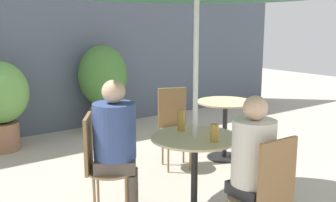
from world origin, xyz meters
name	(u,v)px	position (x,y,z in m)	size (l,w,h in m)	color
storefront_wall	(46,38)	(0.00, 3.69, 1.50)	(10.00, 0.06, 3.00)	#4C5666
cafe_table_near	(195,157)	(0.05, 0.15, 0.57)	(0.78, 0.78, 0.75)	black
cafe_table_far	(225,117)	(1.38, 1.14, 0.55)	(0.73, 0.73, 0.75)	black
bistro_chair_0	(99,159)	(-0.66, 0.60, 0.57)	(0.47, 0.47, 0.95)	#997F56
bistro_chair_1	(267,189)	(0.02, -0.68, 0.57)	(0.42, 0.42, 0.95)	#997F56
bistro_chair_2	(174,120)	(0.70, 1.33, 0.57)	(0.45, 0.46, 0.95)	#997F56
seated_person_0	(117,139)	(-0.53, 0.52, 0.74)	(0.46, 0.45, 1.26)	brown
seated_person_1	(252,161)	(0.02, -0.53, 0.73)	(0.32, 0.33, 1.22)	#2D2D33
beer_glass_0	(181,120)	(0.07, 0.37, 0.85)	(0.07, 0.07, 0.19)	#B28433
beer_glass_1	(214,133)	(0.08, -0.06, 0.83)	(0.07, 0.07, 0.15)	#B28433
potted_plant_0	(0,98)	(-0.86, 3.16, 0.73)	(0.76, 0.76, 1.23)	#93664C
potted_plant_1	(103,81)	(0.75, 3.30, 0.81)	(0.78, 0.78, 1.39)	slate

